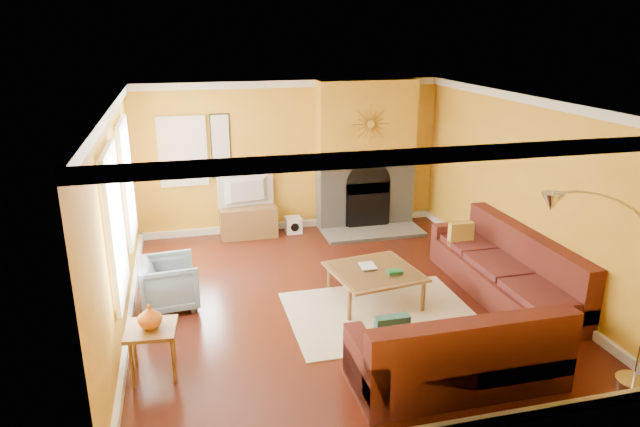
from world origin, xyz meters
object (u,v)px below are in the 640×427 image
object	(u,v)px
sectional_sofa	(442,285)
media_console	(248,222)
coffee_table	(374,285)
side_table	(153,351)
arc_lamp	(601,297)
armchair	(169,283)

from	to	relation	value
sectional_sofa	media_console	xyz separation A→B (m)	(-2.02, 3.59, -0.18)
coffee_table	sectional_sofa	bearing A→B (deg)	-45.23
side_table	arc_lamp	distance (m)	4.59
sectional_sofa	arc_lamp	world-z (taller)	arc_lamp
coffee_table	armchair	xyz separation A→B (m)	(-2.72, 0.46, 0.12)
armchair	coffee_table	bearing A→B (deg)	-104.95
armchair	side_table	distance (m)	1.59
sectional_sofa	arc_lamp	distance (m)	2.11
sectional_sofa	media_console	distance (m)	4.12
media_console	armchair	distance (m)	2.81
media_console	armchair	xyz separation A→B (m)	(-1.37, -2.45, 0.07)
media_console	arc_lamp	world-z (taller)	arc_lamp
sectional_sofa	coffee_table	world-z (taller)	sectional_sofa
sectional_sofa	media_console	bearing A→B (deg)	119.41
sectional_sofa	side_table	bearing A→B (deg)	-172.88
coffee_table	side_table	size ratio (longest dim) A/B	1.96
sectional_sofa	armchair	xyz separation A→B (m)	(-3.39, 1.14, -0.11)
sectional_sofa	armchair	size ratio (longest dim) A/B	4.85
side_table	armchair	bearing A→B (deg)	84.20
side_table	sectional_sofa	bearing A→B (deg)	7.12
sectional_sofa	side_table	size ratio (longest dim) A/B	6.39
sectional_sofa	coffee_table	distance (m)	0.98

